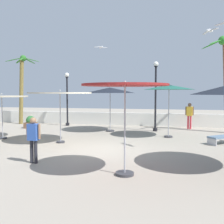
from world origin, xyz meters
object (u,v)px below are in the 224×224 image
(patio_umbrella_0, at_px, (169,88))
(seagull_1, at_px, (210,31))
(patio_umbrella_5, at_px, (125,91))
(palm_tree_1, at_px, (22,82))
(patio_umbrella_3, at_px, (2,98))
(patio_umbrella_4, at_px, (110,91))
(lamp_post_0, at_px, (156,93))
(planter, at_px, (31,123))
(lamp_post_1, at_px, (67,96))
(guest_2, at_px, (33,136))
(patio_umbrella_2, at_px, (60,94))
(guest_1, at_px, (190,113))
(seagull_0, at_px, (101,47))

(patio_umbrella_0, xyz_separation_m, seagull_1, (1.94, -0.57, 2.80))
(patio_umbrella_5, bearing_deg, palm_tree_1, 132.10)
(patio_umbrella_3, distance_m, patio_umbrella_4, 6.30)
(lamp_post_0, height_order, planter, lamp_post_0)
(lamp_post_0, relative_size, lamp_post_1, 1.12)
(lamp_post_0, bearing_deg, patio_umbrella_0, -69.26)
(planter, bearing_deg, guest_2, -60.01)
(patio_umbrella_2, relative_size, planter, 3.60)
(seagull_1, bearing_deg, guest_2, -138.32)
(patio_umbrella_2, height_order, guest_2, patio_umbrella_2)
(planter, bearing_deg, seagull_1, -12.10)
(guest_1, distance_m, guest_2, 11.68)
(seagull_0, relative_size, seagull_1, 0.82)
(patio_umbrella_0, relative_size, guest_1, 1.67)
(patio_umbrella_5, distance_m, lamp_post_0, 9.17)
(patio_umbrella_2, relative_size, patio_umbrella_4, 0.97)
(guest_1, distance_m, seagull_0, 7.39)
(patio_umbrella_5, distance_m, guest_1, 11.09)
(patio_umbrella_0, bearing_deg, lamp_post_1, 153.46)
(patio_umbrella_0, bearing_deg, lamp_post_0, 110.74)
(patio_umbrella_0, xyz_separation_m, seagull_0, (-4.45, 2.46, 2.72))
(guest_2, bearing_deg, guest_1, 59.32)
(lamp_post_1, xyz_separation_m, planter, (-1.98, -1.82, -1.84))
(patio_umbrella_5, bearing_deg, guest_1, 76.03)
(patio_umbrella_0, height_order, lamp_post_1, lamp_post_1)
(palm_tree_1, bearing_deg, lamp_post_1, -4.03)
(patio_umbrella_2, height_order, patio_umbrella_5, patio_umbrella_5)
(patio_umbrella_5, relative_size, lamp_post_1, 0.72)
(patio_umbrella_2, height_order, lamp_post_0, lamp_post_0)
(planter, bearing_deg, patio_umbrella_2, -47.46)
(patio_umbrella_5, xyz_separation_m, seagull_0, (-3.18, 9.47, 2.93))
(patio_umbrella_3, xyz_separation_m, seagull_0, (4.14, 4.79, 3.26))
(guest_1, height_order, seagull_0, seagull_0)
(lamp_post_1, bearing_deg, seagull_0, -22.60)
(patio_umbrella_0, xyz_separation_m, lamp_post_1, (-7.33, 3.66, -0.49))
(patio_umbrella_4, xyz_separation_m, lamp_post_1, (-3.73, 2.17, -0.35))
(patio_umbrella_5, height_order, palm_tree_1, palm_tree_1)
(patio_umbrella_0, relative_size, patio_umbrella_3, 1.10)
(lamp_post_1, xyz_separation_m, seagull_0, (2.88, -1.20, 3.21))
(patio_umbrella_3, distance_m, patio_umbrella_5, 8.69)
(palm_tree_1, xyz_separation_m, lamp_post_1, (3.82, -0.27, -1.05))
(patio_umbrella_2, xyz_separation_m, guest_2, (0.58, -3.68, -1.40))
(patio_umbrella_3, distance_m, guest_1, 11.69)
(patio_umbrella_5, distance_m, seagull_1, 7.80)
(patio_umbrella_3, xyz_separation_m, lamp_post_0, (7.78, 4.48, 0.25))
(guest_1, bearing_deg, patio_umbrella_0, -110.61)
(patio_umbrella_2, xyz_separation_m, patio_umbrella_4, (1.55, 4.18, 0.21))
(patio_umbrella_2, bearing_deg, lamp_post_0, 48.16)
(seagull_0, bearing_deg, guest_1, 11.70)
(patio_umbrella_3, relative_size, lamp_post_1, 0.68)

